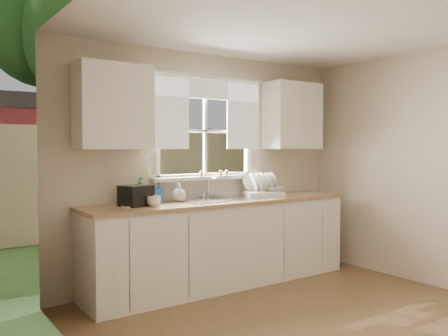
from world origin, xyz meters
TOP-DOWN VIEW (x-y plane):
  - ground at (0.00, 0.00)m, footprint 4.00×4.00m
  - room_walls at (0.00, -0.07)m, footprint 3.62×4.02m
  - ceiling at (0.00, 0.00)m, footprint 3.60×4.00m
  - window at (0.00, 2.00)m, footprint 1.38×0.16m
  - curtains at (0.00, 1.95)m, footprint 1.50×0.03m
  - base_cabinets at (0.00, 1.68)m, footprint 3.00×0.62m
  - countertop at (0.00, 1.68)m, footprint 3.04×0.65m
  - upper_cabinet_left at (-1.15, 1.82)m, footprint 0.70×0.33m
  - upper_cabinet_right at (1.15, 1.82)m, footprint 0.70×0.33m
  - wall_outlet at (0.88, 1.99)m, footprint 0.08×0.01m
  - sill_jars at (0.10, 1.94)m, footprint 0.38×0.04m
  - backyard at (0.58, 8.42)m, footprint 20.00×10.00m
  - sink at (0.00, 1.71)m, footprint 0.88×0.52m
  - dish_rack at (0.59, 1.72)m, footprint 0.51×0.45m
  - bowl at (0.71, 1.67)m, footprint 0.29×0.29m
  - soap_bottle_a at (-0.87, 1.85)m, footprint 0.13×0.13m
  - soap_bottle_b at (-0.65, 1.88)m, footprint 0.12×0.12m
  - soap_bottle_c at (-0.46, 1.80)m, footprint 0.19×0.19m
  - saucer at (-1.06, 1.68)m, footprint 0.15×0.15m
  - cup at (-0.85, 1.59)m, footprint 0.15×0.15m
  - black_appliance at (-0.97, 1.72)m, footprint 0.32×0.29m

SIDE VIEW (x-z plane):
  - ground at x=0.00m, z-range 0.00..0.00m
  - base_cabinets at x=0.00m, z-range 0.00..0.87m
  - sink at x=0.00m, z-range 0.64..1.04m
  - countertop at x=0.00m, z-range 0.87..0.91m
  - saucer at x=-1.06m, z-range 0.91..0.92m
  - cup at x=-0.85m, z-range 0.91..1.01m
  - dish_rack at x=0.59m, z-range 0.84..1.14m
  - bowl at x=0.71m, z-range 0.97..1.02m
  - soap_bottle_c at x=-0.46m, z-range 0.91..1.10m
  - black_appliance at x=-0.97m, z-range 0.91..1.11m
  - soap_bottle_b at x=-0.65m, z-range 0.91..1.12m
  - soap_bottle_a at x=-0.87m, z-range 0.91..1.17m
  - wall_outlet at x=0.88m, z-range 1.02..1.14m
  - sill_jars at x=0.10m, z-range 1.15..1.21m
  - room_walls at x=0.00m, z-range -0.01..2.49m
  - window at x=0.00m, z-range 0.95..2.02m
  - upper_cabinet_left at x=-1.15m, z-range 1.45..2.25m
  - upper_cabinet_right at x=1.15m, z-range 1.45..2.25m
  - curtains at x=0.00m, z-range 1.53..2.34m
  - ceiling at x=0.00m, z-range 2.49..2.51m
  - backyard at x=0.58m, z-range 0.40..6.53m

